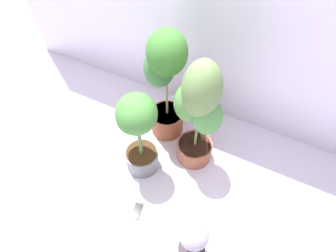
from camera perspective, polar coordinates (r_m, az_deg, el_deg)
The scene contains 6 objects.
ground_plane at distance 2.44m, azimuth -5.70°, elevation -8.47°, with size 8.00×8.00×0.00m, color silver.
potted_plant_center at distance 2.10m, azimuth -5.71°, elevation -0.73°, with size 0.38×0.38×0.77m.
potted_plant_back_right at distance 2.05m, azimuth 5.68°, elevation 3.07°, with size 0.39×0.32×0.99m.
potted_plant_back_center at distance 2.22m, azimuth -0.58°, elevation 8.73°, with size 0.43×0.39×1.00m.
cell_phone at distance 2.30m, azimuth -5.77°, elevation -15.42°, with size 0.10×0.15×0.01m.
floor_fan at distance 1.98m, azimuth 4.81°, elevation -19.84°, with size 0.18×0.18×0.38m.
Camera 1 is at (0.72, -0.92, 2.14)m, focal length 32.92 mm.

